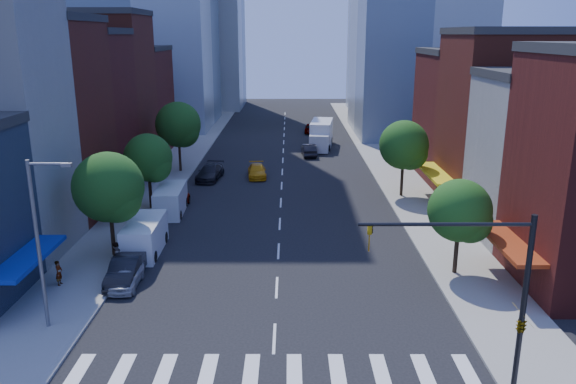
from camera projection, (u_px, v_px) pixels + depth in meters
name	position (u px, v px, depth m)	size (l,w,h in m)	color
ground	(274.00, 338.00, 28.76)	(220.00, 220.00, 0.00)	black
sidewalk_left	(179.00, 163.00, 67.25)	(5.00, 120.00, 0.15)	gray
sidewalk_right	(387.00, 163.00, 67.22)	(5.00, 120.00, 0.15)	gray
crosswalk	(273.00, 372.00, 25.88)	(19.00, 3.00, 0.01)	silver
bldg_left_2	(26.00, 122.00, 46.34)	(12.00, 9.00, 16.00)	#5E2216
bldg_left_3	(66.00, 114.00, 54.66)	(12.00, 8.00, 15.00)	#551815
bldg_left_4	(94.00, 95.00, 62.57)	(12.00, 9.00, 17.00)	#5E2216
bldg_left_5	(120.00, 103.00, 72.25)	(12.00, 10.00, 13.00)	#551815
bldg_right_1	(562.00, 161.00, 41.53)	(12.00, 8.00, 12.00)	beige
bldg_right_2	(517.00, 122.00, 49.79)	(12.00, 10.00, 15.00)	#5E2216
bldg_right_3	(479.00, 117.00, 59.68)	(12.00, 10.00, 13.00)	#551815
traffic_signal	(510.00, 306.00, 23.29)	(7.24, 2.24, 8.00)	black
streetlight	(41.00, 235.00, 28.31)	(2.25, 0.25, 9.00)	slate
tree_left_near	(111.00, 190.00, 37.97)	(4.80, 4.80, 7.30)	black
tree_left_mid	(150.00, 160.00, 48.65)	(4.20, 4.20, 6.65)	black
tree_left_far	(180.00, 126.00, 61.93)	(5.00, 5.00, 7.75)	black
tree_right_near	(462.00, 213.00, 35.23)	(4.00, 4.00, 6.20)	black
tree_right_far	(406.00, 147.00, 52.37)	(4.60, 4.60, 7.20)	black
parked_car_front	(127.00, 276.00, 34.53)	(1.56, 3.87, 1.32)	#B2B2B7
parked_car_second	(125.00, 270.00, 35.12)	(1.67, 4.79, 1.58)	black
parked_car_third	(174.00, 202.00, 49.89)	(2.15, 4.65, 1.29)	#999999
parked_car_rear	(210.00, 172.00, 59.91)	(2.19, 5.39, 1.56)	black
cargo_van_near	(144.00, 237.00, 39.71)	(2.36, 5.60, 2.37)	white
cargo_van_far	(170.00, 201.00, 48.44)	(2.44, 5.57, 2.33)	silver
taxi	(257.00, 171.00, 60.91)	(1.90, 4.68, 1.36)	orange
traffic_car_oncoming	(309.00, 150.00, 71.57)	(1.66, 4.75, 1.57)	black
traffic_car_far	(311.00, 128.00, 88.17)	(1.85, 4.59, 1.56)	#999999
box_truck	(321.00, 135.00, 76.54)	(3.70, 9.18, 3.59)	silver
pedestrian_near	(59.00, 273.00, 34.39)	(0.57, 0.38, 1.57)	#999999
pedestrian_far	(116.00, 257.00, 36.38)	(0.94, 0.74, 1.94)	#999999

